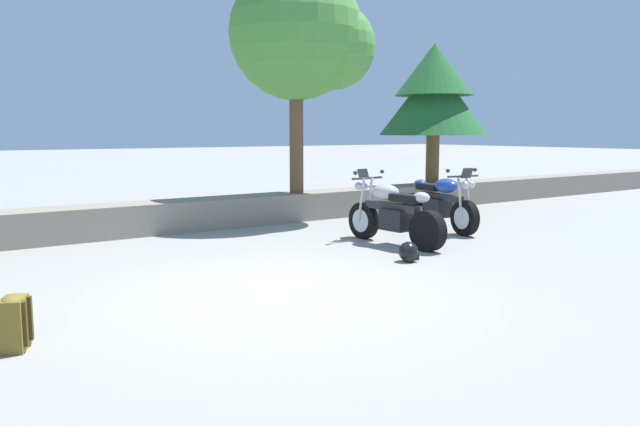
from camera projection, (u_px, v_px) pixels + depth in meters
ground_plane at (267, 292)px, 7.05m from camera, size 120.00×120.00×0.00m
stone_wall at (128, 219)px, 10.92m from camera, size 36.00×0.80×0.55m
motorcycle_silver_centre at (393, 214)px, 9.99m from camera, size 0.67×2.07×1.18m
motorcycle_blue_far_right at (440, 204)px, 11.45m from camera, size 0.67×2.06×1.18m
rider_backpack at (13, 321)px, 5.17m from camera, size 0.33×0.35×0.47m
rider_helmet at (409, 252)px, 8.70m from camera, size 0.28×0.28×0.28m
leafy_tree_mid_right at (304, 36)px, 12.41m from camera, size 2.79×2.66×4.52m
pine_tree_far_right at (434, 92)px, 14.90m from camera, size 2.59×2.59×3.32m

